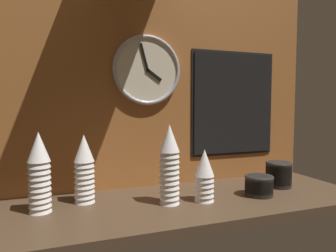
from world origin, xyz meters
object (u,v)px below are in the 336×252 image
at_px(cup_stack_center_right, 204,175).
at_px(cup_stack_left, 84,169).
at_px(bowl_stack_far_right, 279,174).
at_px(menu_board, 233,104).
at_px(cup_stack_far_left, 39,172).
at_px(wall_clock, 147,70).
at_px(cup_stack_center, 169,164).
at_px(bowl_stack_right, 259,185).

distance_m(cup_stack_center_right, cup_stack_left, 0.50).
relative_size(bowl_stack_far_right, menu_board, 0.23).
distance_m(cup_stack_far_left, wall_clock, 0.66).
relative_size(cup_stack_center, bowl_stack_right, 2.56).
bearing_deg(cup_stack_center, cup_stack_left, 157.53).
height_order(cup_stack_far_left, bowl_stack_far_right, cup_stack_far_left).
bearing_deg(menu_board, cup_stack_far_left, -167.96).
bearing_deg(bowl_stack_right, bowl_stack_far_right, 25.84).
xyz_separation_m(cup_stack_left, wall_clock, (0.31, 0.14, 0.43)).
relative_size(cup_stack_left, menu_board, 0.51).
bearing_deg(cup_stack_center_right, cup_stack_left, 162.19).
height_order(cup_stack_center, bowl_stack_far_right, cup_stack_center).
bearing_deg(wall_clock, bowl_stack_right, -35.03).
distance_m(cup_stack_far_left, cup_stack_center, 0.50).
relative_size(bowl_stack_right, menu_board, 0.23).
height_order(bowl_stack_right, wall_clock, wall_clock).
height_order(bowl_stack_far_right, menu_board, menu_board).
distance_m(bowl_stack_far_right, bowl_stack_right, 0.20).
distance_m(bowl_stack_right, wall_clock, 0.74).
bearing_deg(cup_stack_center, bowl_stack_right, -4.20).
distance_m(cup_stack_center_right, bowl_stack_right, 0.27).
distance_m(cup_stack_center, bowl_stack_right, 0.43).
distance_m(cup_stack_left, wall_clock, 0.54).
height_order(cup_stack_left, cup_stack_far_left, cup_stack_far_left).
xyz_separation_m(cup_stack_center_right, bowl_stack_right, (0.26, -0.01, -0.06)).
xyz_separation_m(cup_stack_center_right, cup_stack_center, (-0.15, 0.02, 0.05)).
bearing_deg(bowl_stack_far_right, cup_stack_center, -174.53).
xyz_separation_m(cup_stack_left, bowl_stack_far_right, (0.92, -0.08, -0.08)).
xyz_separation_m(bowl_stack_far_right, menu_board, (-0.12, 0.22, 0.35)).
relative_size(cup_stack_far_left, menu_board, 0.55).
xyz_separation_m(cup_stack_far_left, menu_board, (0.96, 0.20, 0.26)).
bearing_deg(cup_stack_left, cup_stack_center, -22.47).
height_order(cup_stack_left, menu_board, menu_board).
height_order(bowl_stack_far_right, wall_clock, wall_clock).
bearing_deg(bowl_stack_far_right, menu_board, 118.96).
distance_m(cup_stack_far_left, bowl_stack_far_right, 1.09).
distance_m(bowl_stack_far_right, menu_board, 0.43).
relative_size(cup_stack_center_right, menu_board, 0.39).
bearing_deg(cup_stack_center, wall_clock, 93.18).
distance_m(cup_stack_center, bowl_stack_far_right, 0.60).
relative_size(cup_stack_far_left, bowl_stack_right, 2.40).
height_order(cup_stack_far_left, menu_board, menu_board).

